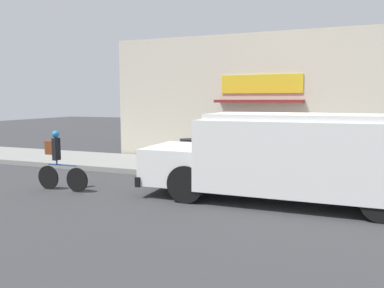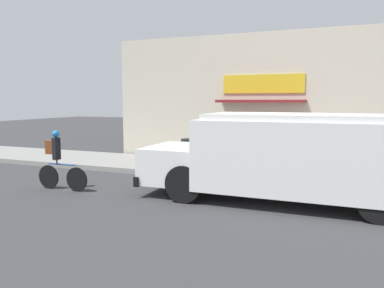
# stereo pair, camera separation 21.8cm
# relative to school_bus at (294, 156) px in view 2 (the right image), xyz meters

# --- Properties ---
(ground_plane) EXTENTS (70.00, 70.00, 0.00)m
(ground_plane) POSITION_rel_school_bus_xyz_m (-0.62, 1.56, -1.10)
(ground_plane) COLOR #38383A
(sidewalk) EXTENTS (28.00, 2.96, 0.17)m
(sidewalk) POSITION_rel_school_bus_xyz_m (-0.62, 3.04, -1.02)
(sidewalk) COLOR gray
(sidewalk) RESTS_ON ground_plane
(storefront) EXTENTS (13.78, 0.97, 4.77)m
(storefront) POSITION_rel_school_bus_xyz_m (-0.65, 4.70, 1.29)
(storefront) COLOR beige
(storefront) RESTS_ON ground_plane
(school_bus) EXTENTS (6.68, 2.60, 2.07)m
(school_bus) POSITION_rel_school_bus_xyz_m (0.00, 0.00, 0.00)
(school_bus) COLOR white
(school_bus) RESTS_ON ground_plane
(cyclist) EXTENTS (1.57, 0.20, 1.59)m
(cyclist) POSITION_rel_school_bus_xyz_m (-5.97, -1.01, -0.34)
(cyclist) COLOR black
(cyclist) RESTS_ON ground_plane
(trash_bin) EXTENTS (0.62, 0.62, 0.87)m
(trash_bin) POSITION_rel_school_bus_xyz_m (-3.90, 3.18, -0.50)
(trash_bin) COLOR #2D5138
(trash_bin) RESTS_ON sidewalk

